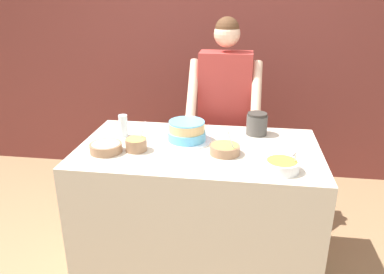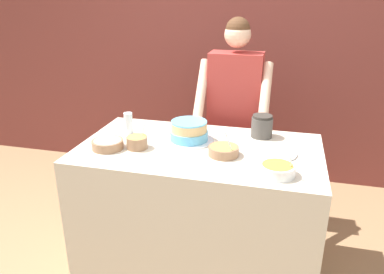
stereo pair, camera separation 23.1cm
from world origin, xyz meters
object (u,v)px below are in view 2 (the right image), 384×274
(frosting_bowl_orange, at_px, (277,169))
(stoneware_jar, at_px, (262,126))
(frosting_bowl_olive, at_px, (224,150))
(drinking_glass, at_px, (128,123))
(ceramic_plate, at_px, (276,153))
(frosting_bowl_yellow, at_px, (137,142))
(frosting_bowl_pink, at_px, (108,144))
(person_baker, at_px, (234,104))
(cake, at_px, (189,132))

(frosting_bowl_orange, distance_m, stoneware_jar, 0.57)
(frosting_bowl_olive, distance_m, drinking_glass, 0.73)
(drinking_glass, distance_m, stoneware_jar, 0.91)
(frosting_bowl_orange, relative_size, ceramic_plate, 0.76)
(ceramic_plate, xyz_separation_m, stoneware_jar, (-0.11, 0.27, 0.07))
(frosting_bowl_yellow, height_order, stoneware_jar, frosting_bowl_yellow)
(drinking_glass, bearing_deg, frosting_bowl_pink, -94.71)
(person_baker, xyz_separation_m, frosting_bowl_pink, (-0.67, -0.86, -0.06))
(person_baker, relative_size, cake, 5.06)
(person_baker, distance_m, ceramic_plate, 0.78)
(cake, height_order, frosting_bowl_olive, frosting_bowl_olive)
(person_baker, height_order, stoneware_jar, person_baker)
(ceramic_plate, relative_size, stoneware_jar, 1.66)
(ceramic_plate, bearing_deg, stoneware_jar, 111.67)
(frosting_bowl_olive, xyz_separation_m, ceramic_plate, (0.30, 0.10, -0.03))
(person_baker, height_order, drinking_glass, person_baker)
(frosting_bowl_pink, bearing_deg, frosting_bowl_olive, 6.02)
(frosting_bowl_pink, relative_size, frosting_bowl_olive, 1.07)
(frosting_bowl_yellow, distance_m, stoneware_jar, 0.84)
(cake, distance_m, ceramic_plate, 0.57)
(cake, distance_m, frosting_bowl_yellow, 0.35)
(person_baker, relative_size, frosting_bowl_olive, 8.97)
(frosting_bowl_olive, xyz_separation_m, frosting_bowl_yellow, (-0.55, -0.03, 0.01))
(frosting_bowl_olive, relative_size, stoneware_jar, 1.20)
(frosting_bowl_yellow, xyz_separation_m, stoneware_jar, (0.74, 0.40, 0.03))
(frosting_bowl_yellow, xyz_separation_m, frosting_bowl_orange, (0.87, -0.16, -0.01))
(frosting_bowl_pink, distance_m, frosting_bowl_yellow, 0.18)
(frosting_bowl_yellow, bearing_deg, frosting_bowl_orange, -10.44)
(person_baker, distance_m, frosting_bowl_olive, 0.79)
(frosting_bowl_pink, xyz_separation_m, drinking_glass, (0.02, 0.28, 0.04))
(person_baker, bearing_deg, frosting_bowl_pink, -127.92)
(stoneware_jar, bearing_deg, cake, -156.60)
(person_baker, bearing_deg, frosting_bowl_olive, -86.26)
(person_baker, height_order, frosting_bowl_olive, person_baker)
(frosting_bowl_olive, bearing_deg, ceramic_plate, 17.64)
(cake, height_order, frosting_bowl_pink, cake)
(frosting_bowl_pink, bearing_deg, ceramic_plate, 9.57)
(cake, distance_m, frosting_bowl_orange, 0.69)
(drinking_glass, relative_size, stoneware_jar, 0.99)
(cake, relative_size, stoneware_jar, 2.12)
(ceramic_plate, bearing_deg, frosting_bowl_olive, -162.36)
(frosting_bowl_olive, height_order, ceramic_plate, frosting_bowl_olive)
(frosting_bowl_yellow, bearing_deg, frosting_bowl_pink, -164.12)
(frosting_bowl_yellow, relative_size, stoneware_jar, 1.25)
(cake, distance_m, drinking_glass, 0.44)
(person_baker, bearing_deg, frosting_bowl_yellow, -121.34)
(frosting_bowl_olive, height_order, stoneware_jar, frosting_bowl_olive)
(person_baker, xyz_separation_m, cake, (-0.21, -0.61, -0.03))
(ceramic_plate, bearing_deg, frosting_bowl_orange, -86.11)
(frosting_bowl_yellow, relative_size, frosting_bowl_orange, 0.99)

